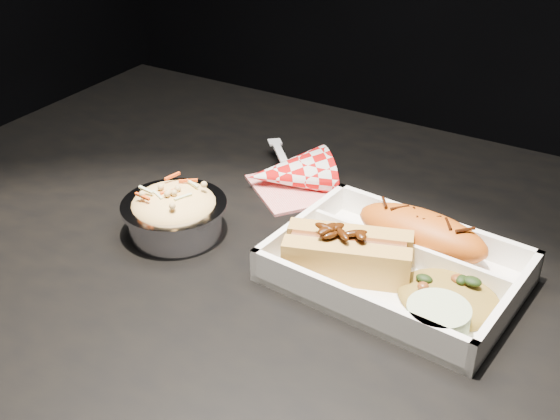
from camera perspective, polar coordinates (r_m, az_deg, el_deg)
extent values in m
cube|color=black|center=(0.79, 3.47, -4.91)|extent=(1.20, 0.80, 0.03)
cylinder|color=black|center=(1.50, -9.44, -3.45)|extent=(0.05, 0.05, 0.72)
cube|color=white|center=(0.76, 9.32, -5.42)|extent=(0.27, 0.20, 0.01)
cube|color=white|center=(0.82, 12.24, -1.63)|extent=(0.25, 0.03, 0.04)
cube|color=white|center=(0.69, 6.04, -7.89)|extent=(0.25, 0.03, 0.04)
cube|color=white|center=(0.80, 1.77, -1.60)|extent=(0.02, 0.18, 0.04)
cube|color=white|center=(0.72, 18.01, -7.64)|extent=(0.02, 0.18, 0.04)
cube|color=white|center=(0.77, 10.28, -3.73)|extent=(0.23, 0.03, 0.03)
ellipsoid|color=#B85212|center=(0.79, 11.43, -1.78)|extent=(0.16, 0.08, 0.05)
cube|color=#C09041|center=(0.73, 5.36, -4.37)|extent=(0.13, 0.07, 0.04)
cube|color=#C09041|center=(0.76, 5.68, -2.92)|extent=(0.13, 0.07, 0.04)
cylinder|color=brown|center=(0.74, 5.56, -3.06)|extent=(0.12, 0.06, 0.03)
ellipsoid|color=olive|center=(0.72, 13.65, -6.25)|extent=(0.11, 0.10, 0.03)
cylinder|color=#ABBF90|center=(0.68, 12.67, -8.71)|extent=(0.06, 0.06, 0.03)
cylinder|color=silver|center=(0.83, -8.52, -0.77)|extent=(0.11, 0.11, 0.04)
cylinder|color=silver|center=(0.82, -8.62, 0.39)|extent=(0.12, 0.12, 0.01)
ellipsoid|color=beige|center=(0.82, -8.62, 0.39)|extent=(0.10, 0.10, 0.04)
cube|color=red|center=(0.92, 0.92, 1.74)|extent=(0.14, 0.14, 0.00)
cone|color=red|center=(0.92, 0.70, 3.01)|extent=(0.15, 0.15, 0.10)
cube|color=white|center=(0.97, -0.01, 4.67)|extent=(0.05, 0.05, 0.00)
cube|color=white|center=(1.00, -0.42, 5.54)|extent=(0.03, 0.03, 0.00)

